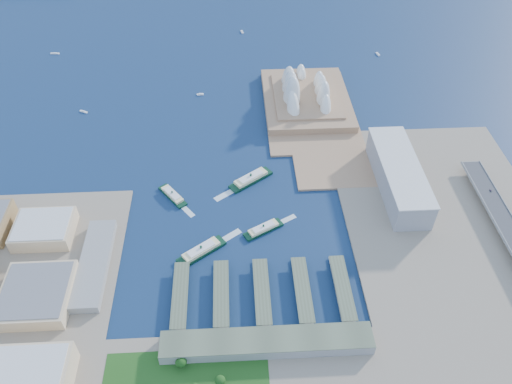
{
  "coord_description": "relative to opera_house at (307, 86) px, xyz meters",
  "views": [
    {
      "loc": [
        -8.25,
        -377.91,
        434.21
      ],
      "look_at": [
        15.25,
        62.89,
        18.0
      ],
      "focal_mm": 35.0,
      "sensor_mm": 36.0,
      "label": 1
    }
  ],
  "objects": [
    {
      "name": "car_c",
      "position": [
        199.0,
        -226.95,
        -16.54
      ],
      "size": [
        1.72,
        4.22,
        1.23
      ],
      "primitive_type": "imported",
      "rotation": [
        0.0,
        0.0,
        3.14
      ],
      "color": "slate",
      "rests_on": "expressway"
    },
    {
      "name": "ferry_c",
      "position": [
        -155.23,
        -294.35,
        -26.43
      ],
      "size": [
        56.55,
        46.52,
        11.13
      ],
      "primitive_type": null,
      "rotation": [
        0.0,
        0.0,
        2.19
      ],
      "color": "#0C311D",
      "rests_on": "ground"
    },
    {
      "name": "ferry_d",
      "position": [
        -83.6,
        -264.23,
        -27.34
      ],
      "size": [
        49.24,
        34.81,
        9.32
      ],
      "primitive_type": null,
      "rotation": [
        0.0,
        0.0,
        2.07
      ],
      "color": "#0C311D",
      "rests_on": "ground"
    },
    {
      "name": "boat_d",
      "position": [
        -430.88,
        183.34,
        -30.69
      ],
      "size": [
        15.76,
        4.74,
        2.62
      ],
      "primitive_type": null,
      "rotation": [
        0.0,
        0.0,
        1.48
      ],
      "color": "white",
      "rests_on": "ground"
    },
    {
      "name": "boat_b",
      "position": [
        -165.82,
        33.04,
        -30.52
      ],
      "size": [
        11.35,
        5.2,
        2.96
      ],
      "primitive_type": null,
      "rotation": [
        0.0,
        0.0,
        1.7
      ],
      "color": "white",
      "rests_on": "ground"
    },
    {
      "name": "west_buildings",
      "position": [
        -355.0,
        -350.0,
        -15.5
      ],
      "size": [
        200.0,
        280.0,
        27.0
      ],
      "primitive_type": null,
      "color": "olive",
      "rests_on": "west_land"
    },
    {
      "name": "ferry_b",
      "position": [
        -94.31,
        -176.51,
        -26.18
      ],
      "size": [
        59.09,
        48.72,
        11.64
      ],
      "primitive_type": null,
      "rotation": [
        0.0,
        0.0,
        -0.95
      ],
      "color": "#0C311D",
      "rests_on": "ground"
    },
    {
      "name": "ferry_a",
      "position": [
        -193.83,
        -201.29,
        -27.42
      ],
      "size": [
        39.01,
        46.11,
        9.16
      ],
      "primitive_type": null,
      "rotation": [
        0.0,
        0.0,
        0.65
      ],
      "color": "#0C311D",
      "rests_on": "ground"
    },
    {
      "name": "terminal_building",
      "position": [
        -90.0,
        -415.0,
        -23.0
      ],
      "size": [
        200.0,
        28.0,
        12.0
      ],
      "primitive_type": "cube",
      "color": "gray",
      "rests_on": "south_land"
    },
    {
      "name": "ground",
      "position": [
        -105.0,
        -280.0,
        -32.0
      ],
      "size": [
        3000.0,
        3000.0,
        0.0
      ],
      "primitive_type": "plane",
      "color": "#0E2444",
      "rests_on": "ground"
    },
    {
      "name": "peninsula",
      "position": [
        2.5,
        -20.0,
        -30.5
      ],
      "size": [
        135.0,
        220.0,
        3.0
      ],
      "primitive_type": "cube",
      "color": "#A07957",
      "rests_on": "ground"
    },
    {
      "name": "opera_house",
      "position": [
        0.0,
        0.0,
        0.0
      ],
      "size": [
        134.0,
        180.0,
        58.0
      ],
      "primitive_type": null,
      "color": "white",
      "rests_on": "peninsula"
    },
    {
      "name": "toaster_building",
      "position": [
        90.0,
        -200.0,
        -11.5
      ],
      "size": [
        45.0,
        155.0,
        35.0
      ],
      "primitive_type": "cube",
      "color": "gray",
      "rests_on": "east_land"
    },
    {
      "name": "east_land",
      "position": [
        135.0,
        -330.0,
        -30.5
      ],
      "size": [
        240.0,
        500.0,
        3.0
      ],
      "primitive_type": "cube",
      "color": "gray",
      "rests_on": "ground"
    },
    {
      "name": "boat_e",
      "position": [
        -91.74,
        251.05,
        -30.51
      ],
      "size": [
        6.08,
        12.68,
        2.99
      ],
      "primitive_type": null,
      "rotation": [
        0.0,
        0.0,
        0.19
      ],
      "color": "white",
      "rests_on": "ground"
    },
    {
      "name": "boat_a",
      "position": [
        -342.76,
        -5.79,
        -30.73
      ],
      "size": [
        13.17,
        9.01,
        2.54
      ],
      "primitive_type": null,
      "rotation": [
        0.0,
        0.0,
        1.09
      ],
      "color": "white",
      "rests_on": "ground"
    },
    {
      "name": "boat_c",
      "position": [
        148.89,
        149.73,
        -30.61
      ],
      "size": [
        6.0,
        12.87,
        2.79
      ],
      "primitive_type": null,
      "rotation": [
        0.0,
        0.0,
        3.34
      ],
      "color": "white",
      "rests_on": "ground"
    },
    {
      "name": "ferry_wharves",
      "position": [
        -91.0,
        -355.0,
        -27.35
      ],
      "size": [
        184.0,
        90.0,
        9.3
      ],
      "primitive_type": null,
      "color": "#505B45",
      "rests_on": "ground"
    }
  ]
}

